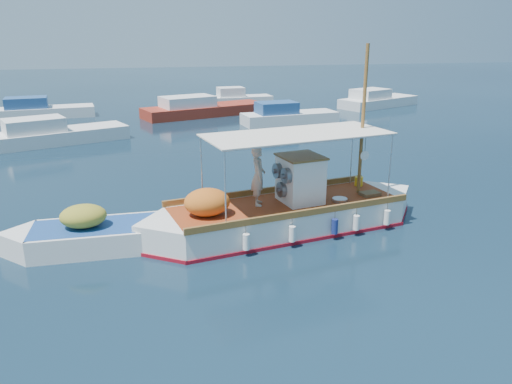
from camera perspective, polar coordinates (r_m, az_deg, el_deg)
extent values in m
plane|color=black|center=(16.95, 3.51, -4.15)|extent=(160.00, 160.00, 0.00)
cube|color=white|center=(16.74, 3.44, -3.12)|extent=(7.95, 3.93, 1.12)
cube|color=white|center=(15.51, -9.26, -5.11)|extent=(2.49, 2.49, 1.12)
cube|color=white|center=(18.69, 13.91, -1.36)|extent=(2.49, 2.49, 1.12)
cube|color=maroon|center=(16.87, 3.42, -4.19)|extent=(8.07, 4.03, 0.18)
cube|color=maroon|center=(16.56, 3.47, -1.39)|extent=(7.92, 3.73, 0.06)
cube|color=brown|center=(17.61, 1.60, 0.25)|extent=(7.59, 1.56, 0.20)
cube|color=brown|center=(15.46, 5.62, -2.40)|extent=(7.59, 1.56, 0.20)
cube|color=white|center=(16.55, 5.09, 1.40)|extent=(1.45, 1.53, 1.52)
cube|color=brown|center=(16.34, 5.17, 4.06)|extent=(1.56, 1.64, 0.06)
cylinder|color=slate|center=(15.89, 3.59, 1.88)|extent=(0.32, 0.54, 0.51)
cylinder|color=slate|center=(16.45, 2.56, 2.46)|extent=(0.32, 0.54, 0.51)
cylinder|color=slate|center=(16.33, 3.03, 0.29)|extent=(0.32, 0.54, 0.51)
cylinder|color=brown|center=(17.36, 12.11, 7.88)|extent=(0.14, 0.14, 5.07)
cylinder|color=brown|center=(16.98, 9.77, 6.41)|extent=(1.81, 0.43, 0.08)
cylinder|color=silver|center=(16.29, -6.24, 2.49)|extent=(0.05, 0.05, 2.28)
cylinder|color=silver|center=(14.26, -3.53, 0.31)|extent=(0.05, 0.05, 2.28)
cylinder|color=silver|center=(18.76, 10.89, 4.34)|extent=(0.05, 0.05, 2.28)
cylinder|color=silver|center=(17.03, 15.08, 2.65)|extent=(0.05, 0.05, 2.28)
cube|color=beige|center=(16.10, 4.76, 6.61)|extent=(6.34, 3.53, 0.04)
ellipsoid|color=#C5611C|center=(15.42, -5.62, -1.16)|extent=(1.62, 1.45, 0.85)
cube|color=gold|center=(17.56, 6.51, 0.43)|extent=(0.28, 0.23, 0.41)
cylinder|color=gold|center=(18.75, 11.67, 1.21)|extent=(0.36, 0.36, 0.35)
cube|color=brown|center=(17.75, 12.88, -0.21)|extent=(0.73, 0.57, 0.12)
cylinder|color=#B2B2B2|center=(16.90, 9.56, -0.91)|extent=(0.59, 0.59, 0.12)
cylinder|color=white|center=(16.34, 12.31, 4.09)|extent=(0.30, 0.09, 0.30)
cylinder|color=white|center=(14.72, -1.14, -5.72)|extent=(0.24, 0.24, 0.49)
cylinder|color=navy|center=(16.04, 8.99, -3.91)|extent=(0.24, 0.24, 0.49)
cylinder|color=white|center=(17.16, 14.74, -2.82)|extent=(0.24, 0.24, 0.49)
imported|color=#B9AC99|center=(16.11, 0.25, 1.85)|extent=(0.58, 0.78, 1.95)
cube|color=white|center=(16.05, -15.88, -5.14)|extent=(4.80, 1.88, 0.94)
cube|color=white|center=(16.40, -24.29, -5.60)|extent=(1.87, 1.87, 0.94)
cube|color=white|center=(16.06, -7.31, -4.56)|extent=(1.87, 1.87, 0.94)
cube|color=navy|center=(15.88, -16.02, -3.65)|extent=(4.80, 1.67, 0.05)
ellipsoid|color=olive|center=(15.84, -19.14, -2.61)|extent=(1.38, 1.13, 0.69)
cube|color=silver|center=(31.99, -21.72, 5.74)|extent=(8.34, 5.20, 1.00)
cube|color=silver|center=(31.60, -24.04, 6.99)|extent=(3.74, 3.08, 0.80)
cube|color=maroon|center=(39.93, -5.83, 9.12)|extent=(10.15, 5.77, 1.00)
cube|color=silver|center=(39.20, -7.83, 10.21)|extent=(4.46, 3.50, 0.80)
cube|color=silver|center=(36.21, 3.88, 8.26)|extent=(7.07, 3.05, 1.00)
cube|color=navy|center=(35.67, 2.38, 9.61)|extent=(2.95, 2.20, 0.80)
cube|color=silver|center=(45.83, 13.81, 9.84)|extent=(8.05, 5.54, 1.00)
cube|color=silver|center=(44.84, 12.94, 10.89)|extent=(3.70, 3.28, 0.80)
cube|color=silver|center=(42.06, -23.11, 8.24)|extent=(7.65, 3.29, 1.00)
cube|color=navy|center=(42.01, -24.78, 9.27)|extent=(3.20, 2.34, 0.80)
cube|color=silver|center=(45.51, -1.84, 10.28)|extent=(5.80, 2.45, 1.00)
cube|color=silver|center=(45.18, -2.91, 11.36)|extent=(2.39, 1.88, 0.80)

